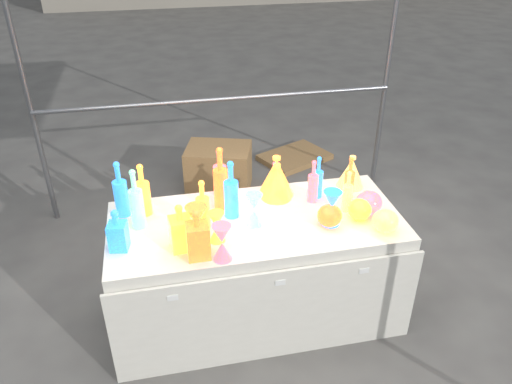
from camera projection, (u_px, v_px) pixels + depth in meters
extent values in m
plane|color=slate|center=(256.00, 310.00, 3.45)|extent=(80.00, 80.00, 0.00)
cylinder|color=gray|center=(26.00, 87.00, 3.84)|extent=(0.04, 0.04, 2.40)
cylinder|color=gray|center=(388.00, 64.00, 4.37)|extent=(0.04, 0.04, 2.40)
cylinder|color=gray|center=(220.00, 99.00, 4.18)|extent=(3.00, 0.04, 0.04)
cube|color=silver|center=(256.00, 267.00, 3.26)|extent=(1.80, 0.80, 0.75)
cube|color=silver|center=(270.00, 317.00, 2.93)|extent=(1.84, 0.02, 0.68)
cube|color=white|center=(173.00, 298.00, 2.69)|extent=(0.06, 0.00, 0.03)
cube|color=white|center=(280.00, 283.00, 2.80)|extent=(0.06, 0.00, 0.03)
cube|color=white|center=(364.00, 271.00, 2.88)|extent=(0.06, 0.00, 0.03)
cube|color=#977044|center=(219.00, 168.00, 4.79)|extent=(0.70, 0.59, 0.43)
cube|color=#977044|center=(295.00, 157.00, 5.41)|extent=(0.84, 0.74, 0.06)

